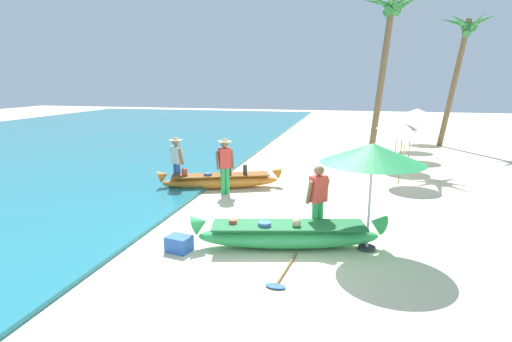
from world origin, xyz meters
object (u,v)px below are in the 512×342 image
at_px(person_tourist_customer, 318,198).
at_px(cooler_box, 179,244).
at_px(boat_orange_midground, 221,180).
at_px(patio_umbrella_large, 373,154).
at_px(person_vendor_hatted, 225,162).
at_px(paddle, 283,274).
at_px(palm_tree_leaning_seaward, 390,23).
at_px(boat_green_foreground, 288,235).
at_px(palm_tree_tall_inland, 463,43).
at_px(person_vendor_assistant, 176,158).

xyz_separation_m(person_tourist_customer, cooler_box, (-2.71, -1.29, -0.79)).
xyz_separation_m(boat_orange_midground, patio_umbrella_large, (4.53, -4.00, 1.77)).
distance_m(person_vendor_hatted, cooler_box, 4.48).
distance_m(cooler_box, paddle, 2.35).
distance_m(patio_umbrella_large, paddle, 2.96).
relative_size(boat_orange_midground, person_vendor_hatted, 2.20).
distance_m(boat_orange_midground, palm_tree_leaning_seaward, 10.38).
bearing_deg(patio_umbrella_large, boat_green_foreground, -170.05).
relative_size(palm_tree_leaning_seaward, paddle, 4.53).
height_order(palm_tree_leaning_seaward, cooler_box, palm_tree_leaning_seaward).
height_order(person_vendor_hatted, paddle, person_vendor_hatted).
bearing_deg(palm_tree_tall_inland, paddle, -110.60).
relative_size(patio_umbrella_large, palm_tree_tall_inland, 0.33).
bearing_deg(boat_orange_midground, cooler_box, -81.48).
bearing_deg(paddle, person_vendor_assistant, 129.79).
relative_size(boat_green_foreground, paddle, 2.61).
xyz_separation_m(boat_green_foreground, paddle, (0.12, -1.30, -0.25)).
height_order(person_vendor_hatted, person_vendor_assistant, person_vendor_hatted).
height_order(patio_umbrella_large, palm_tree_tall_inland, palm_tree_tall_inland).
bearing_deg(person_tourist_customer, palm_tree_tall_inland, 68.50).
distance_m(person_tourist_customer, cooler_box, 3.10).
bearing_deg(person_vendor_assistant, palm_tree_leaning_seaward, 46.50).
bearing_deg(cooler_box, palm_tree_tall_inland, 73.67).
xyz_separation_m(person_tourist_customer, patio_umbrella_large, (1.07, -0.28, 1.07)).
relative_size(person_vendor_hatted, person_tourist_customer, 1.05).
bearing_deg(boat_green_foreground, palm_tree_leaning_seaward, 77.52).
height_order(boat_green_foreground, person_tourist_customer, person_tourist_customer).
height_order(person_tourist_customer, person_vendor_assistant, person_vendor_assistant).
relative_size(boat_green_foreground, palm_tree_leaning_seaward, 0.58).
distance_m(palm_tree_leaning_seaward, cooler_box, 13.99).
height_order(palm_tree_tall_inland, paddle, palm_tree_tall_inland).
xyz_separation_m(boat_green_foreground, palm_tree_tall_inland, (6.39, 15.38, 4.98)).
xyz_separation_m(boat_green_foreground, person_tourist_customer, (0.55, 0.57, 0.67)).
height_order(person_vendor_hatted, palm_tree_tall_inland, palm_tree_tall_inland).
relative_size(cooler_box, paddle, 0.31).
xyz_separation_m(person_vendor_hatted, palm_tree_leaning_seaward, (5.03, 7.54, 4.81)).
distance_m(person_vendor_assistant, paddle, 7.00).
relative_size(person_vendor_hatted, paddle, 1.13).
distance_m(person_vendor_assistant, patio_umbrella_large, 7.10).
distance_m(boat_green_foreground, person_vendor_assistant, 5.95).
distance_m(patio_umbrella_large, palm_tree_leaning_seaward, 11.59).
xyz_separation_m(boat_orange_midground, palm_tree_tall_inland, (9.30, 11.10, 5.00)).
xyz_separation_m(person_vendor_hatted, person_vendor_assistant, (-1.77, 0.37, -0.04)).
height_order(boat_green_foreground, palm_tree_leaning_seaward, palm_tree_leaning_seaward).
bearing_deg(boat_green_foreground, cooler_box, -161.55).
bearing_deg(boat_orange_midground, person_vendor_hatted, -60.57).
bearing_deg(cooler_box, person_vendor_assistant, 126.10).
distance_m(person_vendor_hatted, person_vendor_assistant, 1.81).
xyz_separation_m(person_vendor_hatted, person_tourist_customer, (3.10, -3.09, -0.07)).
bearing_deg(person_vendor_assistant, cooler_box, -65.53).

